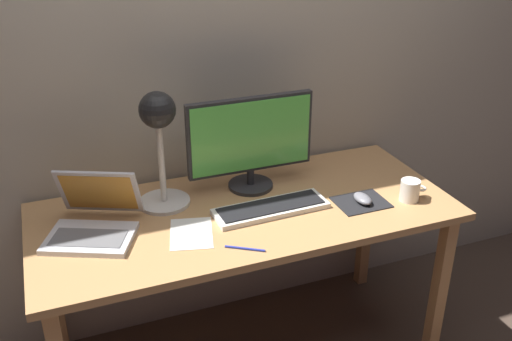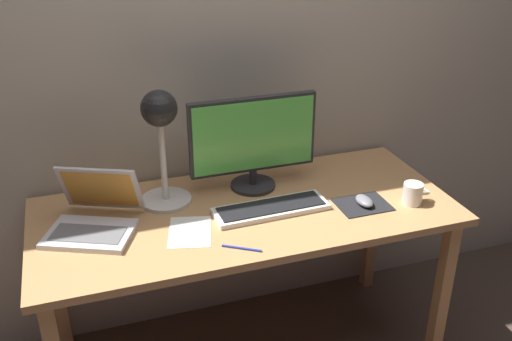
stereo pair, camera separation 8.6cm
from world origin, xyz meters
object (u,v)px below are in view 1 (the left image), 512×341
laptop (95,216)px  pen (245,248)px  monitor (251,140)px  coffee_mug (410,190)px  mouse (363,199)px  desk_lamp (159,130)px  keyboard_main (271,208)px

laptop → pen: 0.55m
monitor → laptop: size_ratio=1.32×
monitor → coffee_mug: (0.54, -0.33, -0.17)m
mouse → pen: (-0.54, -0.14, -0.02)m
mouse → coffee_mug: (0.19, -0.04, 0.02)m
coffee_mug → laptop: bearing=169.7°
coffee_mug → pen: bearing=-172.6°
mouse → desk_lamp: bearing=159.2°
desk_lamp → keyboard_main: bearing=-29.1°
monitor → mouse: size_ratio=5.37×
laptop → pen: laptop is taller
keyboard_main → coffee_mug: size_ratio=4.00×
pen → monitor: bearing=66.9°
keyboard_main → coffee_mug: (0.54, -0.12, 0.03)m
laptop → mouse: size_ratio=4.06×
coffee_mug → pen: (-0.72, -0.09, -0.04)m
laptop → mouse: 1.01m
laptop → keyboard_main: bearing=-8.7°
laptop → desk_lamp: bearing=21.0°
mouse → coffee_mug: coffee_mug is taller
monitor → coffee_mug: 0.66m
laptop → desk_lamp: (0.27, 0.10, 0.25)m
monitor → pen: monitor is taller
mouse → pen: 0.56m
coffee_mug → pen: coffee_mug is taller
monitor → coffee_mug: bearing=-31.3°
coffee_mug → mouse: bearing=166.5°
keyboard_main → monitor: bearing=90.3°
laptop → pen: (0.45, -0.31, -0.06)m
mouse → monitor: bearing=141.4°
monitor → keyboard_main: (0.00, -0.21, -0.20)m
keyboard_main → coffee_mug: bearing=-12.1°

